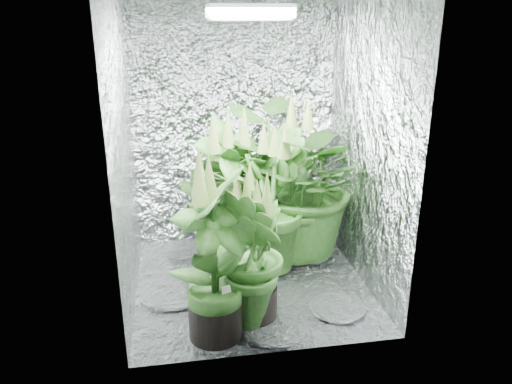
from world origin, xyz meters
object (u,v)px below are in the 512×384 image
object	(u,v)px
grow_lamp	(249,12)
circulation_fan	(316,235)
plant_c	(271,203)
plant_f	(213,257)
plant_d	(238,229)
plant_b	(232,197)
plant_g	(254,258)
plant_e	(300,185)
plant_a	(225,199)

from	to	relation	value
grow_lamp	circulation_fan	xyz separation A→B (m)	(0.58, 0.34, -1.65)
plant_c	plant_f	size ratio (longest dim) A/B	1.00
plant_c	plant_d	size ratio (longest dim) A/B	1.27
plant_b	plant_g	world-z (taller)	plant_b
plant_c	plant_d	world-z (taller)	plant_c
plant_e	plant_f	xyz separation A→B (m)	(-0.73, -0.89, -0.09)
plant_g	plant_e	bearing A→B (deg)	58.62
plant_g	plant_a	bearing A→B (deg)	93.48
plant_b	plant_f	bearing A→B (deg)	-103.76
plant_g	plant_d	bearing A→B (deg)	93.17
grow_lamp	plant_d	size ratio (longest dim) A/B	0.56
plant_d	plant_e	distance (m)	0.62
plant_b	plant_g	xyz separation A→B (m)	(0.04, -0.76, -0.11)
plant_g	circulation_fan	world-z (taller)	plant_g
grow_lamp	plant_g	xyz separation A→B (m)	(-0.05, -0.48, -1.39)
grow_lamp	plant_g	size ratio (longest dim) A/B	0.51
plant_a	plant_f	size ratio (longest dim) A/B	0.83
plant_d	plant_g	bearing A→B (deg)	-86.83
plant_a	plant_f	xyz separation A→B (m)	(-0.19, -1.11, 0.07)
plant_e	circulation_fan	size ratio (longest dim) A/B	3.27
plant_a	plant_b	xyz separation A→B (m)	(0.02, -0.25, 0.11)
grow_lamp	plant_d	world-z (taller)	grow_lamp
plant_d	circulation_fan	world-z (taller)	plant_d
plant_b	plant_c	size ratio (longest dim) A/B	1.06
plant_e	circulation_fan	world-z (taller)	plant_e
plant_f	circulation_fan	xyz separation A→B (m)	(0.88, 0.92, -0.35)
plant_g	circulation_fan	distance (m)	1.07
plant_f	grow_lamp	bearing A→B (deg)	62.53
plant_b	plant_g	size ratio (longest dim) A/B	1.24
plant_b	grow_lamp	bearing A→B (deg)	-71.50
plant_d	plant_f	world-z (taller)	plant_f
grow_lamp	circulation_fan	bearing A→B (deg)	30.80
grow_lamp	plant_e	size ratio (longest dim) A/B	0.38
plant_b	plant_d	distance (m)	0.29
plant_c	plant_g	size ratio (longest dim) A/B	1.17
plant_b	plant_e	xyz separation A→B (m)	(0.52, 0.03, 0.05)
plant_c	plant_e	bearing A→B (deg)	27.16
plant_d	circulation_fan	size ratio (longest dim) A/B	2.21
plant_c	circulation_fan	world-z (taller)	plant_c
plant_b	circulation_fan	size ratio (longest dim) A/B	2.97
plant_e	plant_a	bearing A→B (deg)	158.17
plant_c	circulation_fan	size ratio (longest dim) A/B	2.81
plant_g	circulation_fan	xyz separation A→B (m)	(0.63, 0.82, -0.27)
plant_a	plant_b	distance (m)	0.28
plant_a	plant_c	bearing A→B (deg)	-49.35
grow_lamp	plant_c	size ratio (longest dim) A/B	0.44
grow_lamp	plant_e	world-z (taller)	grow_lamp
plant_c	plant_g	bearing A→B (deg)	-109.47
plant_e	plant_f	world-z (taller)	plant_e
plant_b	plant_f	world-z (taller)	plant_b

